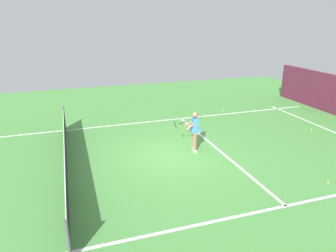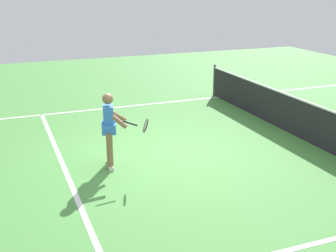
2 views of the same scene
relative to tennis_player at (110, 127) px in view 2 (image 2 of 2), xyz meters
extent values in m
plane|color=#4C9342|center=(-0.23, 0.95, -0.85)|extent=(26.73, 26.73, 0.00)
cube|color=white|center=(-0.23, -0.94, -0.84)|extent=(8.24, 0.10, 0.01)
cube|color=white|center=(-4.35, 0.95, -0.84)|extent=(0.10, 18.56, 0.01)
cylinder|color=#4C4C51|center=(-4.65, 4.73, -0.33)|extent=(0.08, 0.08, 1.05)
cube|color=#232326|center=(-0.23, 4.73, -0.39)|extent=(8.76, 0.02, 0.93)
cube|color=white|center=(-0.23, 4.73, 0.10)|extent=(8.76, 0.02, 0.04)
cylinder|color=#8C6647|center=(-0.19, 0.02, -0.46)|extent=(0.13, 0.13, 0.78)
cylinder|color=#8C6647|center=(0.16, -0.07, -0.46)|extent=(0.13, 0.13, 0.78)
cube|color=white|center=(-0.19, 0.02, -0.81)|extent=(0.20, 0.10, 0.08)
cube|color=white|center=(0.16, -0.07, -0.81)|extent=(0.20, 0.10, 0.08)
cube|color=#3875D6|center=(-0.02, -0.03, 0.19)|extent=(0.36, 0.27, 0.52)
cube|color=#3875D6|center=(-0.02, -0.03, -0.01)|extent=(0.46, 0.37, 0.20)
sphere|color=#8C6647|center=(-0.02, -0.03, 0.59)|extent=(0.22, 0.22, 0.22)
cylinder|color=#8C6647|center=(-0.13, 0.16, 0.21)|extent=(0.18, 0.49, 0.37)
cylinder|color=#8C6647|center=(0.17, 0.08, 0.21)|extent=(0.37, 0.43, 0.37)
cylinder|color=black|center=(0.41, 0.30, 0.17)|extent=(0.11, 0.29, 0.14)
torus|color=black|center=(0.49, 0.59, 0.11)|extent=(0.30, 0.18, 0.28)
cylinder|color=beige|center=(0.49, 0.59, 0.11)|extent=(0.25, 0.14, 0.23)
camera|label=1|loc=(-10.23, 4.41, 4.02)|focal=32.96mm
camera|label=2|loc=(8.37, -2.01, 2.80)|focal=47.52mm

